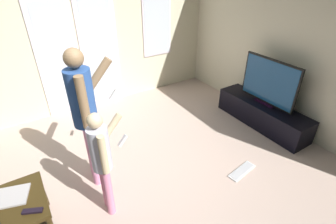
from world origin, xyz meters
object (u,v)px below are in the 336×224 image
object	(u,v)px
tv_stand	(262,114)
tv_remote_black	(33,211)
person_child	(102,157)
flat_screen_tv	(269,82)
loose_keyboard	(242,171)
person_adult	(85,109)
laptop_closed	(10,197)

from	to	relation	value
tv_stand	tv_remote_black	size ratio (longest dim) A/B	9.39
person_child	flat_screen_tv	bearing A→B (deg)	4.91
tv_stand	loose_keyboard	distance (m)	1.29
person_child	loose_keyboard	xyz separation A→B (m)	(1.66, -0.40, -0.73)
tv_remote_black	loose_keyboard	bearing A→B (deg)	16.73
person_adult	flat_screen_tv	bearing A→B (deg)	-6.08
tv_remote_black	flat_screen_tv	bearing A→B (deg)	29.84
loose_keyboard	tv_stand	bearing A→B (deg)	29.74
person_child	laptop_closed	xyz separation A→B (m)	(-0.86, 0.23, -0.26)
tv_remote_black	person_adult	bearing A→B (deg)	63.79
tv_stand	loose_keyboard	xyz separation A→B (m)	(-1.11, -0.63, -0.19)
flat_screen_tv	person_adult	distance (m)	2.77
tv_remote_black	tv_stand	bearing A→B (deg)	29.78
flat_screen_tv	tv_remote_black	distance (m)	3.49
loose_keyboard	person_adult	bearing A→B (deg)	150.30
loose_keyboard	laptop_closed	size ratio (longest dim) A/B	1.42
flat_screen_tv	loose_keyboard	world-z (taller)	flat_screen_tv
flat_screen_tv	person_child	world-z (taller)	person_child
flat_screen_tv	loose_keyboard	distance (m)	1.49
laptop_closed	tv_remote_black	distance (m)	0.33
flat_screen_tv	laptop_closed	world-z (taller)	flat_screen_tv
loose_keyboard	person_child	bearing A→B (deg)	166.48
loose_keyboard	tv_remote_black	world-z (taller)	tv_remote_black
tv_stand	tv_remote_black	distance (m)	3.50
laptop_closed	flat_screen_tv	bearing A→B (deg)	16.96
person_child	laptop_closed	size ratio (longest dim) A/B	3.87
tv_stand	person_child	bearing A→B (deg)	-175.17
flat_screen_tv	person_child	xyz separation A→B (m)	(-2.77, -0.24, -0.03)
loose_keyboard	laptop_closed	world-z (taller)	laptop_closed
person_adult	loose_keyboard	bearing A→B (deg)	-29.70
laptop_closed	tv_remote_black	world-z (taller)	tv_remote_black
person_adult	person_child	distance (m)	0.59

